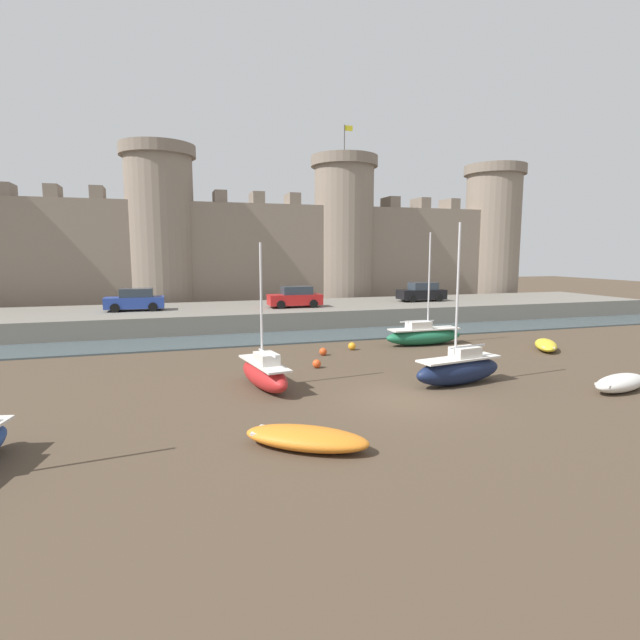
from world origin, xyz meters
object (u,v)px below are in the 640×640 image
object	(u,v)px
car_quay_centre_west	(135,300)
mooring_buoy_mid_mud	(323,352)
sailboat_midflat_left	(424,335)
rowboat_near_channel_left	(546,345)
rowboat_near_channel_right	(621,383)
sailboat_midflat_centre	(459,369)
mooring_buoy_near_shore	(317,364)
car_quay_west	(422,292)
car_quay_east	(295,297)
mooring_buoy_off_centre	(352,346)
sailboat_midflat_right	(264,373)
rowboat_foreground_right	(306,438)

from	to	relation	value
car_quay_centre_west	mooring_buoy_mid_mud	bearing A→B (deg)	-51.84
sailboat_midflat_left	mooring_buoy_mid_mud	size ratio (longest dim) A/B	16.08
rowboat_near_channel_left	rowboat_near_channel_right	distance (m)	8.71
mooring_buoy_mid_mud	sailboat_midflat_left	bearing A→B (deg)	9.72
sailboat_midflat_left	mooring_buoy_mid_mud	bearing A→B (deg)	-170.28
mooring_buoy_mid_mud	car_quay_centre_west	size ratio (longest dim) A/B	0.10
rowboat_near_channel_right	car_quay_centre_west	xyz separation A→B (m)	(-19.48, 23.35, 1.78)
sailboat_midflat_centre	sailboat_midflat_left	xyz separation A→B (m)	(3.10, 8.61, -0.07)
mooring_buoy_near_shore	car_quay_west	xyz separation A→B (m)	(14.42, 15.86, 1.94)
rowboat_near_channel_left	sailboat_midflat_left	xyz separation A→B (m)	(-5.94, 3.54, 0.30)
car_quay_west	car_quay_east	world-z (taller)	same
mooring_buoy_mid_mud	car_quay_centre_west	xyz separation A→B (m)	(-10.18, 12.96, 1.94)
mooring_buoy_mid_mud	mooring_buoy_near_shore	bearing A→B (deg)	-113.71
mooring_buoy_off_centre	mooring_buoy_near_shore	bearing A→B (deg)	-131.32
sailboat_midflat_left	rowboat_near_channel_left	bearing A→B (deg)	-30.81
mooring_buoy_off_centre	car_quay_centre_west	size ratio (longest dim) A/B	0.11
sailboat_midflat_centre	mooring_buoy_off_centre	xyz separation A→B (m)	(-1.63, 8.41, -0.46)
sailboat_midflat_centre	mooring_buoy_near_shore	xyz separation A→B (m)	(-4.90, 4.69, -0.47)
rowboat_near_channel_left	rowboat_near_channel_right	world-z (taller)	rowboat_near_channel_right
rowboat_near_channel_right	mooring_buoy_mid_mud	xyz separation A→B (m)	(-9.29, 10.39, -0.16)
sailboat_midflat_right	car_quay_east	world-z (taller)	sailboat_midflat_right
sailboat_midflat_left	mooring_buoy_mid_mud	world-z (taller)	sailboat_midflat_left
mooring_buoy_near_shore	mooring_buoy_mid_mud	distance (m)	3.01
sailboat_midflat_left	car_quay_centre_west	bearing A→B (deg)	145.19
sailboat_midflat_right	rowboat_near_channel_right	world-z (taller)	sailboat_midflat_right
rowboat_foreground_right	mooring_buoy_mid_mud	size ratio (longest dim) A/B	9.15
sailboat_midflat_centre	rowboat_near_channel_right	world-z (taller)	sailboat_midflat_centre
sailboat_midflat_right	car_quay_west	bearing A→B (deg)	46.78
sailboat_midflat_centre	rowboat_near_channel_right	xyz separation A→B (m)	(5.61, -2.94, -0.31)
sailboat_midflat_left	rowboat_foreground_right	xyz separation A→B (m)	(-11.23, -13.43, -0.29)
rowboat_near_channel_left	car_quay_centre_west	world-z (taller)	car_quay_centre_west
sailboat_midflat_right	car_quay_east	size ratio (longest dim) A/B	1.45
car_quay_east	sailboat_midflat_left	bearing A→B (deg)	-63.33
rowboat_near_channel_right	car_quay_centre_west	bearing A→B (deg)	129.84
sailboat_midflat_centre	car_quay_west	distance (m)	22.70
sailboat_midflat_left	mooring_buoy_mid_mud	xyz separation A→B (m)	(-6.79, -1.16, -0.40)
rowboat_foreground_right	car_quay_centre_west	size ratio (longest dim) A/B	0.93
sailboat_midflat_left	rowboat_near_channel_right	size ratio (longest dim) A/B	2.12
car_quay_west	car_quay_east	xyz separation A→B (m)	(-11.72, -1.41, 0.00)
sailboat_midflat_right	car_quay_centre_west	distance (m)	19.50
mooring_buoy_mid_mud	rowboat_near_channel_right	bearing A→B (deg)	-48.18
car_quay_west	mooring_buoy_off_centre	bearing A→B (deg)	-132.57
sailboat_midflat_centre	rowboat_near_channel_right	bearing A→B (deg)	-27.68
mooring_buoy_mid_mud	sailboat_midflat_right	bearing A→B (deg)	-127.90
sailboat_midflat_right	mooring_buoy_mid_mud	world-z (taller)	sailboat_midflat_right
rowboat_near_channel_left	mooring_buoy_near_shore	distance (m)	13.95
car_quay_west	sailboat_midflat_right	bearing A→B (deg)	-133.22
rowboat_near_channel_left	car_quay_west	bearing A→B (deg)	88.21
sailboat_midflat_centre	car_quay_centre_west	bearing A→B (deg)	124.21
rowboat_near_channel_right	car_quay_west	xyz separation A→B (m)	(3.92, 23.49, 1.78)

